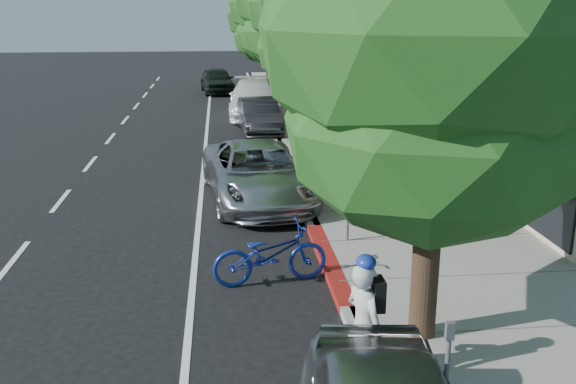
{
  "coord_description": "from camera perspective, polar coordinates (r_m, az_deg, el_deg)",
  "views": [
    {
      "loc": [
        -1.99,
        -10.38,
        4.91
      ],
      "look_at": [
        -0.73,
        1.64,
        1.35
      ],
      "focal_mm": 40.0,
      "sensor_mm": 36.0,
      "label": 1
    }
  ],
  "objects": [
    {
      "name": "ground",
      "position": [
        11.65,
        4.47,
        -8.56
      ],
      "size": [
        120.0,
        120.0,
        0.0
      ],
      "primitive_type": "plane",
      "color": "black",
      "rests_on": "ground"
    },
    {
      "name": "sidewalk",
      "position": [
        19.48,
        6.95,
        1.94
      ],
      "size": [
        4.6,
        56.0,
        0.15
      ],
      "primitive_type": "cube",
      "color": "gray",
      "rests_on": "ground"
    },
    {
      "name": "curb",
      "position": [
        19.11,
        0.21,
        1.77
      ],
      "size": [
        0.3,
        56.0,
        0.15
      ],
      "primitive_type": "cube",
      "color": "#9E998E",
      "rests_on": "ground"
    },
    {
      "name": "curb_red_segment",
      "position": [
        12.52,
        3.66,
        -6.33
      ],
      "size": [
        0.32,
        4.0,
        0.15
      ],
      "primitive_type": "cube",
      "color": "maroon",
      "rests_on": "ground"
    },
    {
      "name": "storefront_building",
      "position": [
        30.68,
        16.69,
        13.14
      ],
      "size": [
        10.0,
        36.0,
        7.0
      ],
      "primitive_type": "cube",
      "color": "beige",
      "rests_on": "ground"
    },
    {
      "name": "street_tree_0",
      "position": [
        8.87,
        13.41,
        13.33
      ],
      "size": [
        4.95,
        4.95,
        7.43
      ],
      "color": "black",
      "rests_on": "ground"
    },
    {
      "name": "street_tree_2",
      "position": [
        20.58,
        2.19,
        16.19
      ],
      "size": [
        4.19,
        4.19,
        7.65
      ],
      "color": "black",
      "rests_on": "ground"
    },
    {
      "name": "street_tree_4",
      "position": [
        32.51,
        -0.9,
        16.33
      ],
      "size": [
        5.0,
        5.0,
        7.92
      ],
      "color": "black",
      "rests_on": "ground"
    },
    {
      "name": "street_tree_5",
      "position": [
        38.49,
        -1.71,
        15.42
      ],
      "size": [
        5.06,
        5.06,
        7.11
      ],
      "color": "black",
      "rests_on": "ground"
    },
    {
      "name": "cyclist",
      "position": [
        8.59,
        6.75,
        -11.72
      ],
      "size": [
        0.66,
        0.76,
        1.75
      ],
      "primitive_type": "imported",
      "rotation": [
        0.0,
        0.0,
        2.03
      ],
      "color": "silver",
      "rests_on": "ground"
    },
    {
      "name": "bicycle",
      "position": [
        11.64,
        -1.59,
        -5.56
      ],
      "size": [
        2.21,
        1.08,
        1.11
      ],
      "primitive_type": "imported",
      "rotation": [
        0.0,
        0.0,
        1.74
      ],
      "color": "navy",
      "rests_on": "ground"
    },
    {
      "name": "silver_suv",
      "position": [
        16.44,
        -2.68,
        1.7
      ],
      "size": [
        3.03,
        5.53,
        1.47
      ],
      "primitive_type": "imported",
      "rotation": [
        0.0,
        0.0,
        0.12
      ],
      "color": "#AEAFB3",
      "rests_on": "ground"
    },
    {
      "name": "dark_sedan",
      "position": [
        25.28,
        -2.58,
        6.76
      ],
      "size": [
        1.67,
        4.15,
        1.34
      ],
      "primitive_type": "imported",
      "rotation": [
        0.0,
        0.0,
        0.06
      ],
      "color": "black",
      "rests_on": "ground"
    },
    {
      "name": "white_pickup",
      "position": [
        29.13,
        -3.0,
        8.28
      ],
      "size": [
        2.44,
        5.53,
        1.58
      ],
      "primitive_type": "imported",
      "rotation": [
        0.0,
        0.0,
        -0.04
      ],
      "color": "white",
      "rests_on": "ground"
    },
    {
      "name": "dark_suv_far",
      "position": [
        37.19,
        -6.31,
        9.86
      ],
      "size": [
        2.15,
        4.36,
        1.43
      ],
      "primitive_type": "imported",
      "rotation": [
        0.0,
        0.0,
        0.11
      ],
      "color": "black",
      "rests_on": "ground"
    },
    {
      "name": "pedestrian",
      "position": [
        16.66,
        5.72,
        3.12
      ],
      "size": [
        1.01,
        0.84,
        1.9
      ],
      "primitive_type": "imported",
      "rotation": [
        0.0,
        0.0,
        3.28
      ],
      "color": "black",
      "rests_on": "sidewalk"
    }
  ]
}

